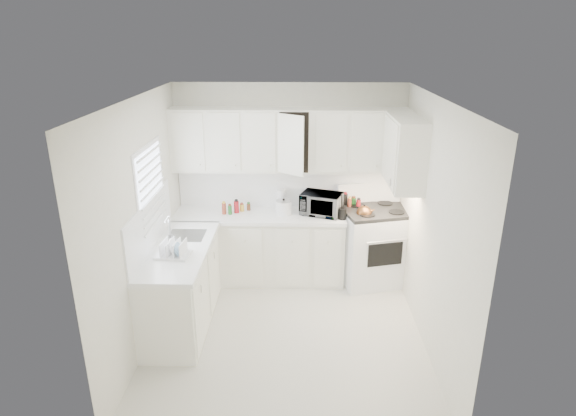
{
  "coord_description": "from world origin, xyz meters",
  "views": [
    {
      "loc": [
        0.13,
        -4.64,
        3.21
      ],
      "look_at": [
        0.0,
        0.7,
        1.25
      ],
      "focal_mm": 30.28,
      "sensor_mm": 36.0,
      "label": 1
    }
  ],
  "objects_px": {
    "rice_cooker": "(284,206)",
    "utensil_crock": "(343,206)",
    "stove": "(375,235)",
    "tea_kettle": "(364,212)",
    "microwave": "(321,201)",
    "dish_rack": "(173,247)"
  },
  "relations": [
    {
      "from": "rice_cooker",
      "to": "dish_rack",
      "type": "height_order",
      "value": "rice_cooker"
    },
    {
      "from": "stove",
      "to": "utensil_crock",
      "type": "bearing_deg",
      "value": -175.79
    },
    {
      "from": "rice_cooker",
      "to": "dish_rack",
      "type": "bearing_deg",
      "value": -148.66
    },
    {
      "from": "tea_kettle",
      "to": "utensil_crock",
      "type": "xyz_separation_m",
      "value": [
        -0.27,
        0.01,
        0.07
      ]
    },
    {
      "from": "tea_kettle",
      "to": "microwave",
      "type": "relative_size",
      "value": 0.47
    },
    {
      "from": "stove",
      "to": "microwave",
      "type": "xyz_separation_m",
      "value": [
        -0.72,
        0.02,
        0.46
      ]
    },
    {
      "from": "tea_kettle",
      "to": "utensil_crock",
      "type": "height_order",
      "value": "utensil_crock"
    },
    {
      "from": "stove",
      "to": "rice_cooker",
      "type": "relative_size",
      "value": 6.23
    },
    {
      "from": "rice_cooker",
      "to": "utensil_crock",
      "type": "height_order",
      "value": "utensil_crock"
    },
    {
      "from": "rice_cooker",
      "to": "utensil_crock",
      "type": "bearing_deg",
      "value": -30.01
    },
    {
      "from": "microwave",
      "to": "dish_rack",
      "type": "distance_m",
      "value": 2.08
    },
    {
      "from": "microwave",
      "to": "tea_kettle",
      "type": "bearing_deg",
      "value": 0.56
    },
    {
      "from": "stove",
      "to": "dish_rack",
      "type": "relative_size",
      "value": 3.72
    },
    {
      "from": "microwave",
      "to": "rice_cooker",
      "type": "distance_m",
      "value": 0.5
    },
    {
      "from": "rice_cooker",
      "to": "tea_kettle",
      "type": "bearing_deg",
      "value": -27.08
    },
    {
      "from": "dish_rack",
      "to": "rice_cooker",
      "type": "bearing_deg",
      "value": 54.4
    },
    {
      "from": "dish_rack",
      "to": "tea_kettle",
      "type": "bearing_deg",
      "value": 33.01
    },
    {
      "from": "microwave",
      "to": "utensil_crock",
      "type": "height_order",
      "value": "utensil_crock"
    },
    {
      "from": "stove",
      "to": "tea_kettle",
      "type": "bearing_deg",
      "value": -152.77
    },
    {
      "from": "rice_cooker",
      "to": "microwave",
      "type": "bearing_deg",
      "value": -16.65
    },
    {
      "from": "stove",
      "to": "microwave",
      "type": "height_order",
      "value": "stove"
    },
    {
      "from": "stove",
      "to": "tea_kettle",
      "type": "xyz_separation_m",
      "value": [
        -0.18,
        -0.16,
        0.39
      ]
    }
  ]
}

